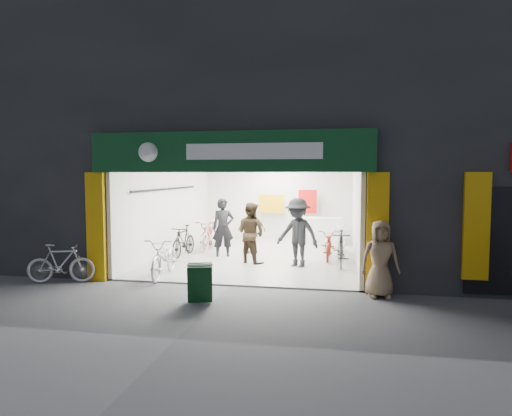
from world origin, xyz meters
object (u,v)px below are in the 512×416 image
(bike_left_front, at_px, (165,257))
(sandwich_board, at_px, (200,282))
(bike_right_front, at_px, (341,249))
(pedestrian_near, at_px, (380,259))
(parked_bike, at_px, (61,263))

(bike_left_front, relative_size, sandwich_board, 2.52)
(bike_right_front, xyz_separation_m, pedestrian_near, (0.80, -3.09, 0.31))
(bike_left_front, xyz_separation_m, bike_right_front, (4.30, 2.19, -0.01))
(bike_left_front, bearing_deg, bike_right_front, 21.60)
(pedestrian_near, height_order, sandwich_board, pedestrian_near)
(bike_right_front, xyz_separation_m, parked_bike, (-6.46, -3.21, -0.03))
(pedestrian_near, relative_size, sandwich_board, 2.13)
(sandwich_board, bearing_deg, parked_bike, 149.01)
(pedestrian_near, bearing_deg, parked_bike, 171.81)
(bike_right_front, bearing_deg, pedestrian_near, -75.52)
(bike_right_front, distance_m, parked_bike, 7.22)
(parked_bike, xyz_separation_m, sandwich_board, (3.72, -0.98, -0.05))
(bike_left_front, xyz_separation_m, parked_bike, (-2.16, -1.02, -0.04))
(parked_bike, bearing_deg, sandwich_board, -122.01)
(bike_right_front, height_order, pedestrian_near, pedestrian_near)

